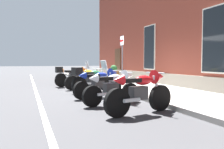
% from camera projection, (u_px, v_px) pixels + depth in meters
% --- Properties ---
extents(ground_plane, '(140.00, 140.00, 0.00)m').
position_uv_depth(ground_plane, '(115.00, 92.00, 9.84)').
color(ground_plane, '#38383A').
extents(sidewalk, '(30.01, 3.04, 0.14)m').
position_uv_depth(sidewalk, '(147.00, 89.00, 10.37)').
color(sidewalk, gray).
rests_on(sidewalk, ground_plane).
extents(lane_stripe, '(30.01, 0.12, 0.01)m').
position_uv_depth(lane_stripe, '(37.00, 95.00, 8.73)').
color(lane_stripe, silver).
rests_on(lane_stripe, ground_plane).
extents(motorcycle_orange_sport, '(0.62, 2.16, 0.99)m').
position_uv_depth(motorcycle_orange_sport, '(75.00, 74.00, 13.41)').
color(motorcycle_orange_sport, black).
rests_on(motorcycle_orange_sport, ground_plane).
extents(motorcycle_silver_touring, '(0.64, 2.19, 1.32)m').
position_uv_depth(motorcycle_silver_touring, '(73.00, 76.00, 11.93)').
color(motorcycle_silver_touring, black).
rests_on(motorcycle_silver_touring, ground_plane).
extents(motorcycle_yellow_naked, '(0.77, 2.09, 0.97)m').
position_uv_depth(motorcycle_yellow_naked, '(86.00, 79.00, 10.72)').
color(motorcycle_yellow_naked, black).
rests_on(motorcycle_yellow_naked, ground_plane).
extents(motorcycle_green_touring, '(0.93, 1.97, 1.35)m').
position_uv_depth(motorcycle_green_touring, '(91.00, 79.00, 9.51)').
color(motorcycle_green_touring, black).
rests_on(motorcycle_green_touring, ground_plane).
extents(motorcycle_blue_sport, '(0.95, 2.04, 1.03)m').
position_uv_depth(motorcycle_blue_sport, '(101.00, 82.00, 8.27)').
color(motorcycle_blue_sport, black).
rests_on(motorcycle_blue_sport, ground_plane).
extents(motorcycle_white_sport, '(0.75, 1.95, 1.03)m').
position_uv_depth(motorcycle_white_sport, '(114.00, 86.00, 6.84)').
color(motorcycle_white_sport, black).
rests_on(motorcycle_white_sport, ground_plane).
extents(motorcycle_red_sport, '(0.71, 2.00, 1.07)m').
position_uv_depth(motorcycle_red_sport, '(142.00, 90.00, 5.58)').
color(motorcycle_red_sport, black).
rests_on(motorcycle_red_sport, ground_plane).
extents(parking_sign, '(0.36, 0.07, 2.41)m').
position_uv_depth(parking_sign, '(122.00, 53.00, 11.01)').
color(parking_sign, '#4C4C51').
rests_on(parking_sign, sidewalk).
extents(barrel_planter, '(0.69, 0.69, 0.97)m').
position_uv_depth(barrel_planter, '(114.00, 75.00, 12.95)').
color(barrel_planter, brown).
rests_on(barrel_planter, sidewalk).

